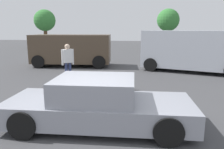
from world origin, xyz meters
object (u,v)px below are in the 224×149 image
Objects in this scene: suv_dark at (71,49)px; sedan_foreground at (98,104)px; van_white at (191,50)px; pedestrian at (68,59)px; dog at (126,85)px.

sedan_foreground is at bearing 106.89° from suv_dark.
sedan_foreground is at bearing 81.98° from van_white.
sedan_foreground is 5.16m from pedestrian.
van_white reaches higher than suv_dark.
van_white is (3.21, 4.67, 0.99)m from dog.
van_white is (3.60, 7.91, 0.67)m from sedan_foreground.
suv_dark is (-7.30, 0.73, -0.13)m from van_white.
pedestrian reaches higher than sedan_foreground.
pedestrian is at bearing 45.78° from van_white.
suv_dark is 4.31m from pedestrian.
dog is (0.39, 3.25, -0.33)m from sedan_foreground.
dog is 0.30× the size of pedestrian.
suv_dark is at bearing 109.69° from sedan_foreground.
sedan_foreground is 0.90× the size of suv_dark.
pedestrian is at bearing 114.78° from sedan_foreground.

